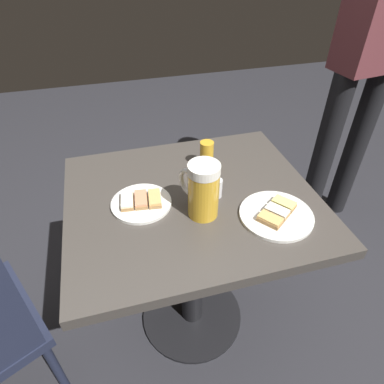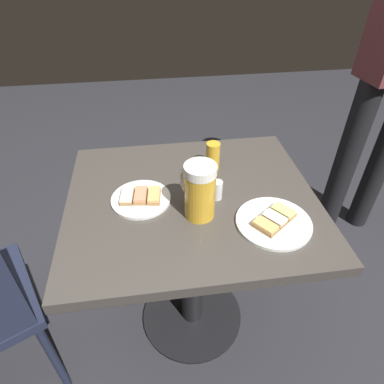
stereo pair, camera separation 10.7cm
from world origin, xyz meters
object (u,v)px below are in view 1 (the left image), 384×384
object	(u,v)px
plate_far	(141,202)
beer_mug	(202,190)
plate_near	(276,214)
beer_glass_small	(207,155)
patron_standing	(371,55)
salt_shaker	(217,188)

from	to	relation	value
plate_far	beer_mug	world-z (taller)	beer_mug
plate_near	beer_glass_small	bearing A→B (deg)	-68.23
beer_mug	patron_standing	bearing A→B (deg)	-149.94
beer_mug	patron_standing	world-z (taller)	patron_standing
patron_standing	beer_glass_small	bearing A→B (deg)	12.63
beer_glass_small	salt_shaker	bearing A→B (deg)	83.87
beer_mug	salt_shaker	bearing A→B (deg)	-137.22
beer_mug	beer_glass_small	size ratio (longest dim) A/B	1.77
plate_far	beer_mug	bearing A→B (deg)	153.28
beer_glass_small	salt_shaker	size ratio (longest dim) A/B	1.55
beer_mug	salt_shaker	world-z (taller)	beer_mug
plate_near	salt_shaker	xyz separation A→B (m)	(0.14, -0.14, 0.02)
beer_mug	beer_glass_small	xyz separation A→B (m)	(-0.09, -0.23, -0.04)
beer_mug	patron_standing	distance (m)	1.10
plate_far	beer_glass_small	distance (m)	0.30
salt_shaker	beer_glass_small	bearing A→B (deg)	-96.13
salt_shaker	patron_standing	distance (m)	1.02
beer_glass_small	patron_standing	world-z (taller)	patron_standing
plate_near	beer_mug	xyz separation A→B (m)	(0.21, -0.08, 0.08)
beer_glass_small	plate_far	bearing A→B (deg)	29.55
plate_near	beer_glass_small	xyz separation A→B (m)	(0.12, -0.31, 0.04)
plate_far	salt_shaker	bearing A→B (deg)	174.60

